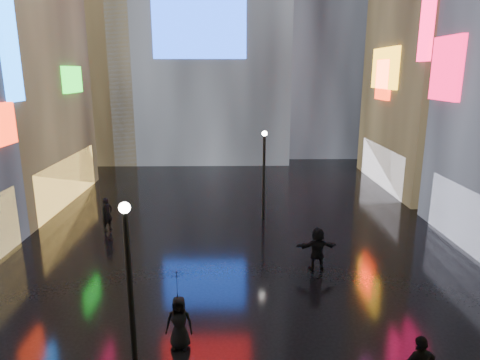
{
  "coord_description": "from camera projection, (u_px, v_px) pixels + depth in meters",
  "views": [
    {
      "loc": [
        -0.25,
        -1.47,
        8.42
      ],
      "look_at": [
        0.0,
        12.0,
        5.0
      ],
      "focal_mm": 32.0,
      "sensor_mm": 36.0,
      "label": 1
    }
  ],
  "objects": [
    {
      "name": "lamp_near",
      "position": [
        130.0,
        283.0,
        11.42
      ],
      "size": [
        0.3,
        0.3,
        5.2
      ],
      "color": "black",
      "rests_on": "ground"
    },
    {
      "name": "pedestrian_6",
      "position": [
        107.0,
        214.0,
        23.14
      ],
      "size": [
        0.75,
        0.8,
        1.84
      ],
      "primitive_type": "imported",
      "rotation": [
        0.0,
        0.0,
        0.94
      ],
      "color": "black",
      "rests_on": "ground"
    },
    {
      "name": "pedestrian_4",
      "position": [
        179.0,
        323.0,
        13.24
      ],
      "size": [
        0.88,
        0.6,
        1.74
      ],
      "primitive_type": "imported",
      "rotation": [
        0.0,
        0.0,
        -0.06
      ],
      "color": "black",
      "rests_on": "ground"
    },
    {
      "name": "umbrella_2",
      "position": [
        178.0,
        284.0,
        12.91
      ],
      "size": [
        1.41,
        1.4,
        0.91
      ],
      "primitive_type": "imported",
      "rotation": [
        0.0,
        0.0,
        2.21
      ],
      "color": "black",
      "rests_on": "pedestrian_4"
    },
    {
      "name": "ground",
      "position": [
        237.0,
        234.0,
        22.89
      ],
      "size": [
        140.0,
        140.0,
        0.0
      ],
      "primitive_type": "plane",
      "color": "black",
      "rests_on": "ground"
    },
    {
      "name": "pedestrian_5",
      "position": [
        317.0,
        249.0,
        18.55
      ],
      "size": [
        1.82,
        0.68,
        1.92
      ],
      "primitive_type": "imported",
      "rotation": [
        0.0,
        0.0,
        3.21
      ],
      "color": "black",
      "rests_on": "ground"
    },
    {
      "name": "lamp_far",
      "position": [
        264.0,
        170.0,
        24.53
      ],
      "size": [
        0.3,
        0.3,
        5.2
      ],
      "color": "black",
      "rests_on": "ground"
    },
    {
      "name": "tower_flank_left",
      "position": [
        88.0,
        22.0,
        40.76
      ],
      "size": [
        10.0,
        10.0,
        26.0
      ],
      "primitive_type": "cube",
      "color": "black",
      "rests_on": "ground"
    }
  ]
}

